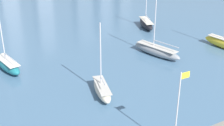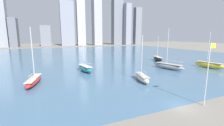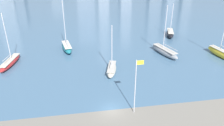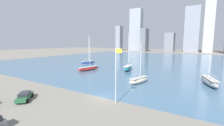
% 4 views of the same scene
% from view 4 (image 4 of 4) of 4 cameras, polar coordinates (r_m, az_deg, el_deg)
% --- Properties ---
extents(ground_plane, '(500.00, 500.00, 0.00)m').
position_cam_4_polar(ground_plane, '(30.45, -3.70, -13.02)').
color(ground_plane, gray).
extents(harbor_water, '(180.00, 140.00, 0.00)m').
position_cam_4_polar(harbor_water, '(95.31, 21.28, 0.64)').
color(harbor_water, '#476B89').
rests_on(harbor_water, ground_plane).
extents(flag_pole, '(1.24, 0.14, 9.93)m').
position_cam_4_polar(flag_pole, '(25.99, 1.53, -4.12)').
color(flag_pole, silver).
rests_on(flag_pole, ground_plane).
extents(distant_city_skyline, '(199.06, 23.20, 73.99)m').
position_cam_4_polar(distant_city_skyline, '(193.29, 31.72, 10.85)').
color(distant_city_skyline, gray).
rests_on(distant_city_skyline, ground_plane).
extents(sailboat_gray, '(5.08, 10.86, 13.34)m').
position_cam_4_polar(sailboat_gray, '(46.15, 33.10, -5.78)').
color(sailboat_gray, gray).
rests_on(sailboat_gray, harbor_water).
extents(sailboat_red, '(3.89, 10.51, 12.86)m').
position_cam_4_polar(sailboat_red, '(59.93, -8.91, -1.97)').
color(sailboat_red, '#B72828').
rests_on(sailboat_red, harbor_water).
extents(sailboat_cream, '(3.81, 7.91, 11.10)m').
position_cam_4_polar(sailboat_cream, '(40.87, 10.22, -6.39)').
color(sailboat_cream, beige).
rests_on(sailboat_cream, harbor_water).
extents(sailboat_blue, '(4.55, 8.68, 15.00)m').
position_cam_4_polar(sailboat_blue, '(79.19, -9.14, 0.37)').
color(sailboat_blue, '#284CA8').
rests_on(sailboat_blue, harbor_water).
extents(sailboat_teal, '(3.80, 8.87, 14.50)m').
position_cam_4_polar(sailboat_teal, '(58.71, 6.08, -1.88)').
color(sailboat_teal, '#1E757F').
rests_on(sailboat_teal, harbor_water).
extents(parked_sedan_green, '(4.81, 4.83, 1.50)m').
position_cam_4_polar(parked_sedan_green, '(33.33, -30.34, -10.79)').
color(parked_sedan_green, '#235B38').
rests_on(parked_sedan_green, ground_plane).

